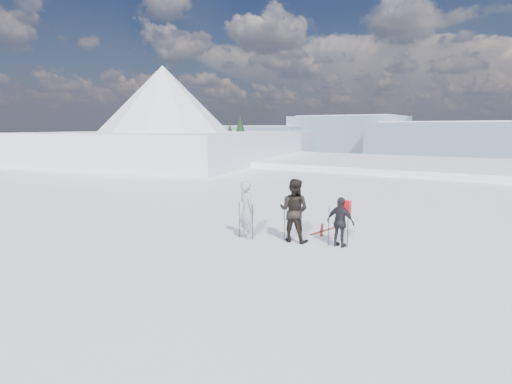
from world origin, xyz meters
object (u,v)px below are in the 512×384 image
at_px(skier_pack, 341,222).
at_px(skis_loose, 324,230).
at_px(skier_grey, 247,210).
at_px(skier_dark, 294,210).

xyz_separation_m(skier_pack, skis_loose, (-1.14, 1.54, -0.74)).
distance_m(skier_grey, skier_dark, 1.53).
height_order(skier_pack, skis_loose, skier_pack).
bearing_deg(skis_loose, skier_pack, -53.33).
bearing_deg(skier_dark, skier_grey, 12.39).
distance_m(skier_dark, skier_pack, 1.48).
xyz_separation_m(skier_grey, skier_dark, (1.46, 0.46, 0.06)).
relative_size(skier_dark, skier_pack, 1.31).
height_order(skier_grey, skier_pack, skier_grey).
height_order(skier_dark, skier_pack, skier_dark).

